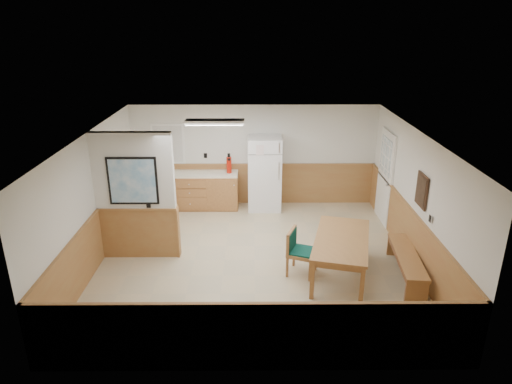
{
  "coord_description": "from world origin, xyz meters",
  "views": [
    {
      "loc": [
        -0.02,
        -7.85,
        4.38
      ],
      "look_at": [
        0.03,
        0.4,
        1.26
      ],
      "focal_mm": 32.0,
      "sensor_mm": 36.0,
      "label": 1
    }
  ],
  "objects_px": {
    "dining_chair": "(297,248)",
    "fire_extinguisher": "(229,164)",
    "refrigerator": "(265,173)",
    "dining_table": "(342,243)",
    "dining_bench": "(407,260)",
    "soap_bottle": "(167,169)"
  },
  "relations": [
    {
      "from": "soap_bottle",
      "to": "fire_extinguisher",
      "type": "bearing_deg",
      "value": 2.33
    },
    {
      "from": "dining_bench",
      "to": "dining_chair",
      "type": "distance_m",
      "value": 1.97
    },
    {
      "from": "dining_table",
      "to": "soap_bottle",
      "type": "distance_m",
      "value": 4.87
    },
    {
      "from": "dining_table",
      "to": "fire_extinguisher",
      "type": "xyz_separation_m",
      "value": [
        -2.16,
        3.27,
        0.45
      ]
    },
    {
      "from": "refrigerator",
      "to": "dining_table",
      "type": "bearing_deg",
      "value": -67.13
    },
    {
      "from": "dining_chair",
      "to": "fire_extinguisher",
      "type": "relative_size",
      "value": 1.75
    },
    {
      "from": "dining_table",
      "to": "fire_extinguisher",
      "type": "relative_size",
      "value": 4.15
    },
    {
      "from": "soap_bottle",
      "to": "dining_table",
      "type": "bearing_deg",
      "value": -41.33
    },
    {
      "from": "dining_bench",
      "to": "soap_bottle",
      "type": "distance_m",
      "value": 5.87
    },
    {
      "from": "dining_chair",
      "to": "refrigerator",
      "type": "bearing_deg",
      "value": 120.62
    },
    {
      "from": "refrigerator",
      "to": "soap_bottle",
      "type": "relative_size",
      "value": 7.49
    },
    {
      "from": "dining_table",
      "to": "refrigerator",
      "type": "bearing_deg",
      "value": 126.07
    },
    {
      "from": "refrigerator",
      "to": "soap_bottle",
      "type": "xyz_separation_m",
      "value": [
        -2.35,
        0.0,
        0.12
      ]
    },
    {
      "from": "dining_bench",
      "to": "fire_extinguisher",
      "type": "relative_size",
      "value": 3.65
    },
    {
      "from": "dining_table",
      "to": "soap_bottle",
      "type": "xyz_separation_m",
      "value": [
        -3.65,
        3.21,
        0.36
      ]
    },
    {
      "from": "dining_bench",
      "to": "soap_bottle",
      "type": "height_order",
      "value": "soap_bottle"
    },
    {
      "from": "refrigerator",
      "to": "dining_table",
      "type": "distance_m",
      "value": 3.46
    },
    {
      "from": "dining_bench",
      "to": "fire_extinguisher",
      "type": "bearing_deg",
      "value": 140.77
    },
    {
      "from": "dining_chair",
      "to": "fire_extinguisher",
      "type": "distance_m",
      "value": 3.51
    },
    {
      "from": "refrigerator",
      "to": "dining_chair",
      "type": "xyz_separation_m",
      "value": [
        0.52,
        -3.1,
        -0.41
      ]
    },
    {
      "from": "dining_chair",
      "to": "fire_extinguisher",
      "type": "bearing_deg",
      "value": 134.78
    },
    {
      "from": "dining_chair",
      "to": "dining_table",
      "type": "bearing_deg",
      "value": 13.63
    }
  ]
}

